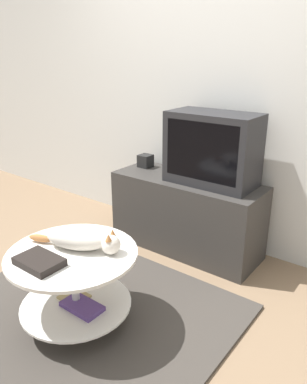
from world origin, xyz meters
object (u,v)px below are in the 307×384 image
object	(u,v)px
tv	(212,149)
speaker	(145,161)
cat	(80,239)
dvd_box	(39,261)

from	to	relation	value
tv	speaker	world-z (taller)	tv
tv	cat	size ratio (longest dim) A/B	1.22
speaker	tv	bearing A→B (deg)	-3.27
speaker	cat	distance (m)	1.27
dvd_box	cat	distance (m)	0.25
tv	dvd_box	bearing A→B (deg)	-98.79
tv	dvd_box	size ratio (longest dim) A/B	2.70
tv	dvd_box	world-z (taller)	tv
tv	cat	distance (m)	1.19
speaker	cat	xyz separation A→B (m)	(0.47, -1.17, -0.10)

